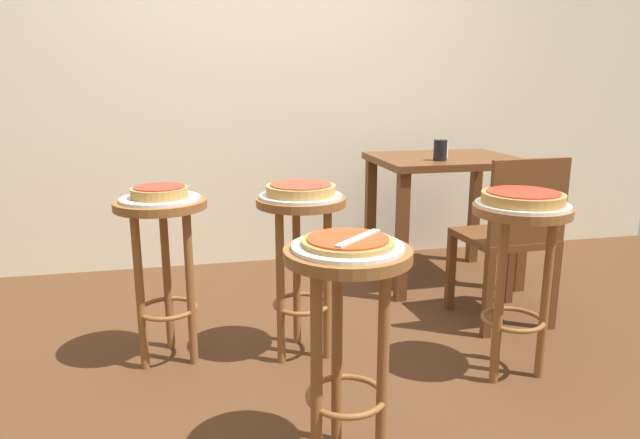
# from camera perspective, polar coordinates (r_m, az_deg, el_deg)

# --- Properties ---
(ground_plane) EXTENTS (6.00, 6.00, 0.00)m
(ground_plane) POSITION_cam_1_polar(r_m,az_deg,el_deg) (2.48, -1.14, -15.09)
(ground_plane) COLOR #4C2D19
(back_wall) EXTENTS (6.00, 0.10, 3.00)m
(back_wall) POSITION_cam_1_polar(r_m,az_deg,el_deg) (3.82, -6.43, 18.15)
(back_wall) COLOR beige
(back_wall) RESTS_ON ground_plane
(stool_foreground) EXTENTS (0.38, 0.38, 0.72)m
(stool_foreground) POSITION_cam_1_polar(r_m,az_deg,el_deg) (1.73, 2.56, -8.95)
(stool_foreground) COLOR brown
(stool_foreground) RESTS_ON ground_plane
(serving_plate_foreground) EXTENTS (0.33, 0.33, 0.01)m
(serving_plate_foreground) POSITION_cam_1_polar(r_m,az_deg,el_deg) (1.67, 2.64, -2.73)
(serving_plate_foreground) COLOR silver
(serving_plate_foreground) RESTS_ON stool_foreground
(pizza_foreground) EXTENTS (0.27, 0.27, 0.02)m
(pizza_foreground) POSITION_cam_1_polar(r_m,az_deg,el_deg) (1.66, 2.64, -2.20)
(pizza_foreground) COLOR #B78442
(pizza_foreground) RESTS_ON serving_plate_foreground
(stool_middle) EXTENTS (0.38, 0.38, 0.72)m
(stool_middle) POSITION_cam_1_polar(r_m,az_deg,el_deg) (2.42, 19.18, -3.11)
(stool_middle) COLOR brown
(stool_middle) RESTS_ON ground_plane
(serving_plate_middle) EXTENTS (0.36, 0.36, 0.01)m
(serving_plate_middle) POSITION_cam_1_polar(r_m,az_deg,el_deg) (2.37, 19.54, 1.42)
(serving_plate_middle) COLOR silver
(serving_plate_middle) RESTS_ON stool_middle
(pizza_middle) EXTENTS (0.32, 0.32, 0.05)m
(pizza_middle) POSITION_cam_1_polar(r_m,az_deg,el_deg) (2.37, 19.60, 2.09)
(pizza_middle) COLOR #B78442
(pizza_middle) RESTS_ON serving_plate_middle
(stool_leftside) EXTENTS (0.38, 0.38, 0.72)m
(stool_leftside) POSITION_cam_1_polar(r_m,az_deg,el_deg) (2.45, -1.89, -2.13)
(stool_leftside) COLOR brown
(stool_leftside) RESTS_ON ground_plane
(serving_plate_leftside) EXTENTS (0.35, 0.35, 0.01)m
(serving_plate_leftside) POSITION_cam_1_polar(r_m,az_deg,el_deg) (2.41, -1.92, 2.36)
(serving_plate_leftside) COLOR silver
(serving_plate_leftside) RESTS_ON stool_leftside
(pizza_leftside) EXTENTS (0.29, 0.29, 0.05)m
(pizza_leftside) POSITION_cam_1_polar(r_m,az_deg,el_deg) (2.40, -1.93, 3.02)
(pizza_leftside) COLOR tan
(pizza_leftside) RESTS_ON serving_plate_leftside
(stool_rear) EXTENTS (0.38, 0.38, 0.72)m
(stool_rear) POSITION_cam_1_polar(r_m,az_deg,el_deg) (2.49, -15.38, -2.39)
(stool_rear) COLOR brown
(stool_rear) RESTS_ON ground_plane
(serving_plate_rear) EXTENTS (0.33, 0.33, 0.01)m
(serving_plate_rear) POSITION_cam_1_polar(r_m,az_deg,el_deg) (2.44, -15.67, 2.02)
(serving_plate_rear) COLOR silver
(serving_plate_rear) RESTS_ON stool_rear
(pizza_rear) EXTENTS (0.23, 0.23, 0.05)m
(pizza_rear) POSITION_cam_1_polar(r_m,az_deg,el_deg) (2.44, -15.71, 2.68)
(pizza_rear) COLOR #B78442
(pizza_rear) RESTS_ON serving_plate_rear
(dining_table) EXTENTS (0.83, 0.67, 0.76)m
(dining_table) POSITION_cam_1_polar(r_m,az_deg,el_deg) (3.49, 12.26, 3.86)
(dining_table) COLOR #5B3319
(dining_table) RESTS_ON ground_plane
(cup_near_edge) EXTENTS (0.08, 0.08, 0.12)m
(cup_near_edge) POSITION_cam_1_polar(r_m,az_deg,el_deg) (3.28, 11.91, 6.79)
(cup_near_edge) COLOR black
(cup_near_edge) RESTS_ON dining_table
(condiment_shaker) EXTENTS (0.04, 0.04, 0.09)m
(condiment_shaker) POSITION_cam_1_polar(r_m,az_deg,el_deg) (3.42, 12.32, 6.78)
(condiment_shaker) COLOR white
(condiment_shaker) RESTS_ON dining_table
(wooden_chair) EXTENTS (0.42, 0.42, 0.85)m
(wooden_chair) POSITION_cam_1_polar(r_m,az_deg,el_deg) (2.94, 18.55, -1.39)
(wooden_chair) COLOR #5B3319
(wooden_chair) RESTS_ON ground_plane
(pizza_server_knife) EXTENTS (0.18, 0.17, 0.01)m
(pizza_server_knife) POSITION_cam_1_polar(r_m,az_deg,el_deg) (1.65, 3.84, -1.85)
(pizza_server_knife) COLOR silver
(pizza_server_knife) RESTS_ON pizza_foreground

